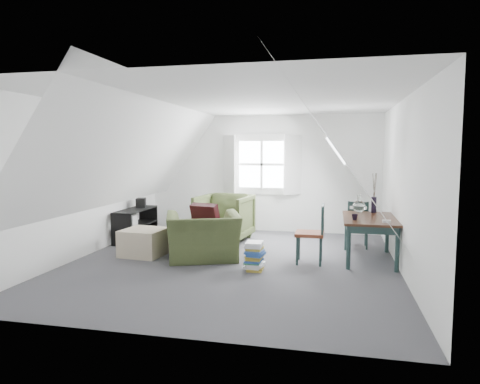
% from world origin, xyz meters
% --- Properties ---
extents(floor, '(5.50, 5.50, 0.00)m').
position_xyz_m(floor, '(0.00, 0.00, 0.00)').
color(floor, '#48474C').
rests_on(floor, ground).
extents(ceiling, '(5.50, 5.50, 0.00)m').
position_xyz_m(ceiling, '(0.00, 0.00, 2.50)').
color(ceiling, white).
rests_on(ceiling, wall_back).
extents(wall_back, '(5.00, 0.00, 5.00)m').
position_xyz_m(wall_back, '(0.00, 2.75, 1.25)').
color(wall_back, white).
rests_on(wall_back, ground).
extents(wall_front, '(5.00, 0.00, 5.00)m').
position_xyz_m(wall_front, '(0.00, -2.75, 1.25)').
color(wall_front, white).
rests_on(wall_front, ground).
extents(wall_left, '(0.00, 5.50, 5.50)m').
position_xyz_m(wall_left, '(-2.50, 0.00, 1.25)').
color(wall_left, white).
rests_on(wall_left, ground).
extents(wall_right, '(0.00, 5.50, 5.50)m').
position_xyz_m(wall_right, '(2.50, 0.00, 1.25)').
color(wall_right, white).
rests_on(wall_right, ground).
extents(slope_left, '(3.19, 5.50, 4.48)m').
position_xyz_m(slope_left, '(-1.55, 0.00, 1.78)').
color(slope_left, white).
rests_on(slope_left, wall_left).
extents(slope_right, '(3.19, 5.50, 4.48)m').
position_xyz_m(slope_right, '(1.55, 0.00, 1.78)').
color(slope_right, white).
rests_on(slope_right, wall_right).
extents(dormer_window, '(1.71, 0.35, 1.30)m').
position_xyz_m(dormer_window, '(0.00, 2.68, 1.45)').
color(dormer_window, white).
rests_on(dormer_window, wall_back).
extents(skylight, '(0.35, 0.75, 0.47)m').
position_xyz_m(skylight, '(1.55, 1.30, 1.75)').
color(skylight, white).
rests_on(skylight, slope_right).
extents(armchair_near, '(1.43, 1.34, 0.74)m').
position_xyz_m(armchair_near, '(-0.51, 0.10, 0.00)').
color(armchair_near, '#3F4A26').
rests_on(armchair_near, floor).
extents(armchair_far, '(1.09, 1.11, 0.90)m').
position_xyz_m(armchair_far, '(-0.54, 1.56, 0.00)').
color(armchair_far, '#3F4A26').
rests_on(armchair_far, floor).
extents(throw_pillow, '(0.52, 0.38, 0.48)m').
position_xyz_m(throw_pillow, '(-0.51, 0.25, 0.66)').
color(throw_pillow, '#340E12').
rests_on(throw_pillow, armchair_near).
extents(ottoman, '(0.72, 0.72, 0.44)m').
position_xyz_m(ottoman, '(-1.55, 0.14, 0.22)').
color(ottoman, '#BBAB8D').
rests_on(ottoman, floor).
extents(dining_table, '(0.83, 1.38, 0.69)m').
position_xyz_m(dining_table, '(2.10, 0.62, 0.60)').
color(dining_table, '#311B11').
rests_on(dining_table, floor).
extents(demijohn, '(0.21, 0.21, 0.30)m').
position_xyz_m(demijohn, '(1.95, 1.07, 0.81)').
color(demijohn, silver).
rests_on(demijohn, dining_table).
extents(vase_twigs, '(0.09, 0.10, 0.68)m').
position_xyz_m(vase_twigs, '(2.20, 1.17, 0.84)').
color(vase_twigs, black).
rests_on(vase_twigs, dining_table).
extents(cup, '(0.10, 0.10, 0.09)m').
position_xyz_m(cup, '(1.85, 0.32, 0.69)').
color(cup, black).
rests_on(cup, dining_table).
extents(paper_box, '(0.11, 0.08, 0.04)m').
position_xyz_m(paper_box, '(2.30, 0.17, 0.71)').
color(paper_box, white).
rests_on(paper_box, dining_table).
extents(dining_chair_far, '(0.40, 0.40, 0.86)m').
position_xyz_m(dining_chair_far, '(1.96, 1.50, 0.45)').
color(dining_chair_far, maroon).
rests_on(dining_chair_far, floor).
extents(dining_chair_near, '(0.43, 0.43, 0.92)m').
position_xyz_m(dining_chair_near, '(1.22, 0.24, 0.48)').
color(dining_chair_near, maroon).
rests_on(dining_chair_near, floor).
extents(media_shelf, '(0.40, 1.20, 0.61)m').
position_xyz_m(media_shelf, '(-2.25, 1.20, 0.28)').
color(media_shelf, black).
rests_on(media_shelf, floor).
extents(electronics_box, '(0.25, 0.29, 0.20)m').
position_xyz_m(electronics_box, '(-2.25, 1.49, 0.70)').
color(electronics_box, black).
rests_on(electronics_box, media_shelf).
extents(magazine_stack, '(0.31, 0.37, 0.42)m').
position_xyz_m(magazine_stack, '(0.42, -0.34, 0.21)').
color(magazine_stack, '#B29933').
rests_on(magazine_stack, floor).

